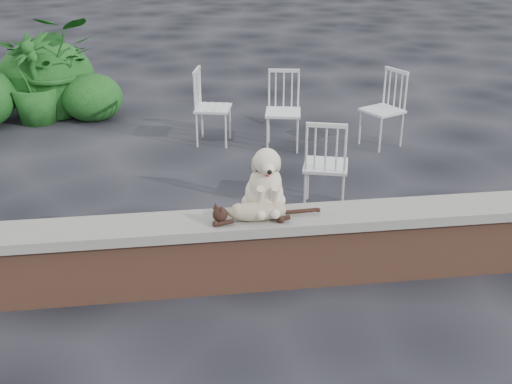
{
  "coord_description": "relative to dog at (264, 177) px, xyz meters",
  "views": [
    {
      "loc": [
        -0.86,
        -4.32,
        2.76
      ],
      "look_at": [
        -0.23,
        0.2,
        0.7
      ],
      "focal_mm": 44.84,
      "sensor_mm": 36.0,
      "label": 1
    }
  ],
  "objects": [
    {
      "name": "dog",
      "position": [
        0.0,
        0.0,
        0.0
      ],
      "size": [
        0.38,
        0.49,
        0.57
      ],
      "primitive_type": null,
      "rotation": [
        0.0,
        0.0,
        -0.01
      ],
      "color": "beige",
      "rests_on": "capstone"
    },
    {
      "name": "potted_plant_b",
      "position": [
        -2.49,
        4.39,
        -0.26
      ],
      "size": [
        0.96,
        0.96,
        1.21
      ],
      "primitive_type": "imported",
      "rotation": [
        0.0,
        0.0,
        -0.72
      ],
      "color": "#174413",
      "rests_on": "ground"
    },
    {
      "name": "shrubbery",
      "position": [
        -2.6,
        4.7,
        -0.43
      ],
      "size": [
        2.52,
        1.74,
        1.08
      ],
      "color": "#174413",
      "rests_on": "ground"
    },
    {
      "name": "potted_plant_a",
      "position": [
        -2.22,
        4.7,
        -0.15
      ],
      "size": [
        1.3,
        1.13,
        1.44
      ],
      "primitive_type": "imported",
      "rotation": [
        0.0,
        0.0,
        -0.01
      ],
      "color": "#174413",
      "rests_on": "ground"
    },
    {
      "name": "brick_wall",
      "position": [
        0.18,
        -0.1,
        -0.61
      ],
      "size": [
        6.0,
        0.3,
        0.5
      ],
      "primitive_type": "cube",
      "color": "brown",
      "rests_on": "ground"
    },
    {
      "name": "chair_c",
      "position": [
        0.78,
        1.17,
        -0.39
      ],
      "size": [
        0.7,
        0.7,
        0.94
      ],
      "primitive_type": null,
      "rotation": [
        0.0,
        0.0,
        2.85
      ],
      "color": "white",
      "rests_on": "ground"
    },
    {
      "name": "capstone",
      "position": [
        0.18,
        -0.1,
        -0.32
      ],
      "size": [
        6.2,
        0.4,
        0.08
      ],
      "primitive_type": "cube",
      "color": "slate",
      "rests_on": "brick_wall"
    },
    {
      "name": "chair_b",
      "position": [
        0.67,
        2.93,
        -0.39
      ],
      "size": [
        0.66,
        0.66,
        0.94
      ],
      "primitive_type": null,
      "rotation": [
        0.0,
        0.0,
        -0.2
      ],
      "color": "white",
      "rests_on": "ground"
    },
    {
      "name": "chair_e",
      "position": [
        -0.15,
        3.22,
        -0.39
      ],
      "size": [
        0.68,
        0.68,
        0.94
      ],
      "primitive_type": null,
      "rotation": [
        0.0,
        0.0,
        1.33
      ],
      "color": "white",
      "rests_on": "ground"
    },
    {
      "name": "cat",
      "position": [
        -0.08,
        -0.15,
        -0.2
      ],
      "size": [
        0.99,
        0.25,
        0.17
      ],
      "primitive_type": null,
      "rotation": [
        0.0,
        0.0,
        -0.01
      ],
      "color": "tan",
      "rests_on": "capstone"
    },
    {
      "name": "ground",
      "position": [
        0.18,
        -0.1,
        -0.86
      ],
      "size": [
        60.0,
        60.0,
        0.0
      ],
      "primitive_type": "plane",
      "color": "black",
      "rests_on": "ground"
    },
    {
      "name": "chair_d",
      "position": [
        1.9,
        2.84,
        -0.39
      ],
      "size": [
        0.75,
        0.75,
        0.94
      ],
      "primitive_type": null,
      "rotation": [
        0.0,
        0.0,
        -1.12
      ],
      "color": "white",
      "rests_on": "ground"
    }
  ]
}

